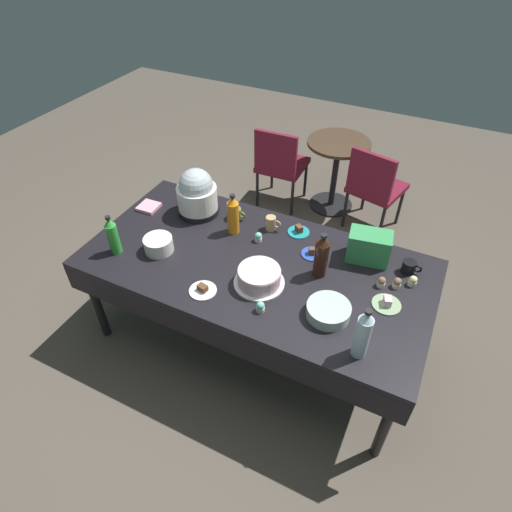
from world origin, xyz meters
name	(u,v)px	position (x,y,z in m)	size (l,w,h in m)	color
ground	(256,336)	(0.00, 0.00, 0.00)	(9.00, 9.00, 0.00)	brown
potluck_table	(256,269)	(0.00, 0.00, 0.69)	(2.20, 1.10, 0.75)	black
frosted_layer_cake	(259,277)	(0.10, -0.17, 0.80)	(0.31, 0.31, 0.11)	silver
slow_cooker	(197,194)	(-0.61, 0.30, 0.91)	(0.30, 0.30, 0.35)	black
glass_salad_bowl	(328,311)	(0.55, -0.22, 0.79)	(0.25, 0.25, 0.07)	#B2C6BC
ceramic_snack_bowl	(159,244)	(-0.62, -0.18, 0.80)	(0.19, 0.19, 0.10)	silver
dessert_plate_sage	(387,303)	(0.83, 0.00, 0.76)	(0.17, 0.17, 0.06)	#8CA87F
dessert_plate_cobalt	(312,253)	(0.30, 0.22, 0.76)	(0.14, 0.14, 0.05)	#2D4CB2
dessert_plate_teal	(299,231)	(0.13, 0.40, 0.76)	(0.15, 0.15, 0.06)	teal
dessert_plate_white	(203,290)	(-0.17, -0.37, 0.76)	(0.16, 0.16, 0.04)	white
cupcake_lemon	(258,237)	(-0.08, 0.20, 0.78)	(0.05, 0.05, 0.07)	beige
cupcake_vanilla	(260,307)	(0.20, -0.36, 0.78)	(0.05, 0.05, 0.07)	beige
cupcake_cocoa	(413,281)	(0.93, 0.23, 0.78)	(0.05, 0.05, 0.07)	beige
cupcake_mint	(397,283)	(0.85, 0.17, 0.78)	(0.05, 0.05, 0.07)	beige
cupcake_rose	(381,282)	(0.76, 0.14, 0.78)	(0.05, 0.05, 0.07)	beige
soda_bottle_orange_juice	(233,215)	(-0.28, 0.21, 0.89)	(0.08, 0.08, 0.30)	orange
soda_bottle_lime_soda	(113,236)	(-0.86, -0.31, 0.88)	(0.07, 0.07, 0.28)	green
soda_bottle_cola	(321,256)	(0.40, 0.08, 0.89)	(0.09, 0.09, 0.31)	#33190F
soda_bottle_water	(363,334)	(0.78, -0.39, 0.90)	(0.08, 0.08, 0.33)	silver
coffee_mug_olive	(236,213)	(-0.33, 0.35, 0.79)	(0.12, 0.08, 0.08)	olive
coffee_mug_tan	(271,223)	(-0.06, 0.35, 0.80)	(0.11, 0.07, 0.10)	tan
coffee_mug_black	(409,267)	(0.88, 0.33, 0.79)	(0.12, 0.08, 0.08)	black
soda_carton	(369,247)	(0.62, 0.34, 0.85)	(0.26, 0.16, 0.20)	#338C4C
paper_napkin_stack	(149,207)	(-0.97, 0.18, 0.76)	(0.14, 0.14, 0.02)	pink
maroon_chair_left	(280,162)	(-0.55, 1.65, 0.49)	(0.45, 0.45, 0.85)	maroon
maroon_chair_right	(374,185)	(0.38, 1.65, 0.49)	(0.53, 0.53, 0.85)	maroon
round_cafe_table	(336,163)	(-0.05, 1.88, 0.50)	(0.60, 0.60, 0.72)	#473323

